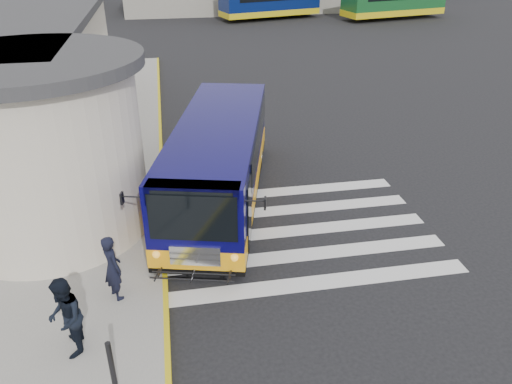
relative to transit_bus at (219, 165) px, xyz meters
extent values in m
plane|color=black|center=(2.25, -1.41, -1.23)|extent=(140.00, 140.00, 0.00)
cube|color=gray|center=(-6.75, 2.59, -1.16)|extent=(10.00, 34.00, 0.15)
cube|color=gold|center=(-1.80, 2.59, -1.15)|extent=(0.12, 34.00, 0.16)
cylinder|color=beige|center=(-4.75, -0.91, 1.17)|extent=(5.20, 5.20, 4.50)
cylinder|color=#38383A|center=(-4.75, -0.91, 3.57)|extent=(5.80, 5.80, 0.30)
cube|color=black|center=(-4.23, 3.59, 0.02)|extent=(0.08, 1.20, 2.20)
cube|color=#38383A|center=(-3.75, 3.59, 1.32)|extent=(1.20, 1.80, 0.12)
cube|color=silver|center=(1.75, -4.61, -1.23)|extent=(8.00, 0.55, 0.01)
cube|color=silver|center=(1.75, -3.41, -1.23)|extent=(8.00, 0.55, 0.01)
cube|color=silver|center=(1.75, -2.21, -1.23)|extent=(8.00, 0.55, 0.01)
cube|color=silver|center=(1.75, -1.01, -1.23)|extent=(8.00, 0.55, 0.01)
cube|color=silver|center=(1.75, 0.19, -1.23)|extent=(8.00, 0.55, 0.01)
cube|color=#09064C|center=(0.01, 0.03, 0.24)|extent=(4.36, 8.76, 2.21)
cube|color=#FEA810|center=(0.01, 0.03, -0.60)|extent=(4.40, 8.80, 0.53)
cube|color=black|center=(0.01, 0.03, -0.91)|extent=(4.39, 8.79, 0.21)
cube|color=black|center=(-1.04, -4.08, 0.60)|extent=(2.01, 0.57, 1.17)
cube|color=silver|center=(-1.04, -4.09, -0.44)|extent=(1.20, 0.36, 0.52)
cube|color=black|center=(-0.96, 1.06, 0.69)|extent=(1.57, 6.01, 0.84)
cube|color=black|center=(1.35, 0.47, 0.69)|extent=(1.57, 6.01, 0.84)
cylinder|color=black|center=(-1.69, -2.44, -0.78)|extent=(0.50, 0.94, 0.90)
cylinder|color=black|center=(0.31, -2.95, -0.78)|extent=(0.50, 0.94, 0.90)
cylinder|color=black|center=(-0.39, 2.65, -0.78)|extent=(0.50, 0.94, 0.90)
cylinder|color=black|center=(1.61, 2.14, -0.78)|extent=(0.50, 0.94, 0.90)
cube|color=black|center=(-2.59, -3.52, 0.97)|extent=(0.09, 0.18, 0.28)
cube|color=black|center=(0.59, -4.33, 0.97)|extent=(0.09, 0.18, 0.28)
imported|color=black|center=(-2.90, -4.43, -0.27)|extent=(0.64, 0.71, 1.62)
imported|color=black|center=(-3.67, -6.01, -0.22)|extent=(0.75, 0.91, 1.73)
cylinder|color=black|center=(-2.74, -7.23, -0.47)|extent=(0.10, 0.10, 1.24)
cube|color=#06164E|center=(8.77, 34.58, 0.38)|extent=(9.71, 4.93, 2.39)
cube|color=gold|center=(8.77, 34.58, -0.59)|extent=(9.75, 4.97, 0.52)
cube|color=#154F22|center=(20.22, 32.56, 0.47)|extent=(10.24, 4.80, 2.52)
cube|color=gold|center=(20.22, 32.56, -0.55)|extent=(10.28, 4.84, 0.55)
camera|label=1|loc=(-1.36, -13.91, 6.45)|focal=35.00mm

